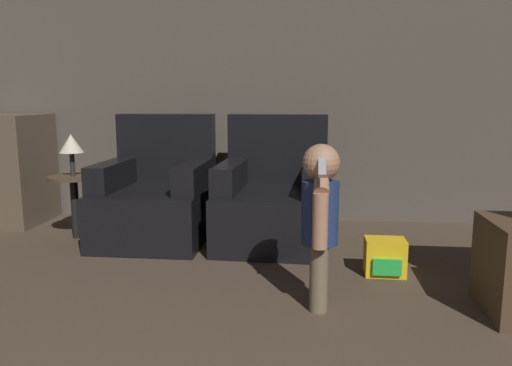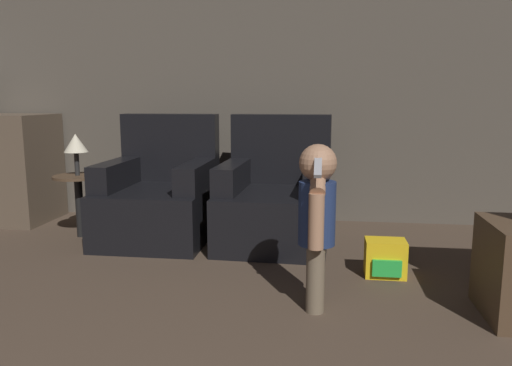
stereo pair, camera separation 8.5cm
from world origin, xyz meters
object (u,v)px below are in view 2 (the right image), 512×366
at_px(armchair_left, 160,197).
at_px(lamp, 76,144).
at_px(toy_backpack, 385,258).
at_px(armchair_right, 276,200).
at_px(person_toddler, 317,213).

xyz_separation_m(armchair_left, lamp, (-0.63, -0.06, 0.41)).
xyz_separation_m(armchair_left, toy_backpack, (1.63, -0.65, -0.21)).
distance_m(armchair_left, armchair_right, 0.90).
bearing_deg(armchair_right, person_toddler, -72.75).
distance_m(armchair_left, person_toddler, 1.71).
bearing_deg(armchair_right, armchair_left, -177.82).
height_order(armchair_left, armchair_right, same).
relative_size(armchair_left, toy_backpack, 3.90).
bearing_deg(toy_backpack, lamp, 165.40).
distance_m(toy_backpack, lamp, 2.42).
distance_m(armchair_left, lamp, 0.76).
bearing_deg(toy_backpack, person_toddler, -127.85).
bearing_deg(person_toddler, lamp, -120.47).
xyz_separation_m(armchair_right, person_toddler, (0.32, -1.19, 0.18)).
bearing_deg(lamp, person_toddler, -31.25).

